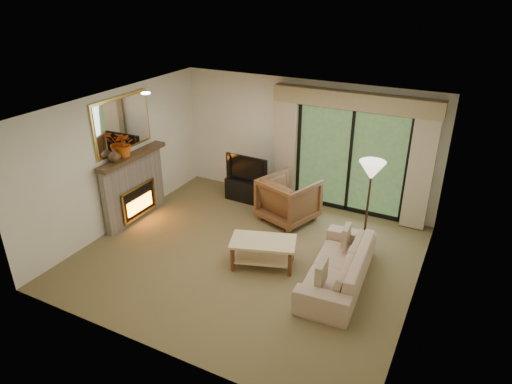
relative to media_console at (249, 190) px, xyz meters
The scene contains 22 objects.
floor 2.21m from the media_console, 62.45° to the right, with size 5.50×5.50×0.00m, color olive.
ceiling 3.23m from the media_console, 62.45° to the right, with size 5.50×5.50×0.00m, color silver.
wall_back 1.57m from the media_console, 28.40° to the left, with size 5.00×5.00×0.00m, color #EFE5CD.
wall_front 4.69m from the media_console, 77.12° to the right, with size 5.00×5.00×0.00m, color #EFE5CD.
wall_left 2.82m from the media_console, 131.62° to the right, with size 5.00×5.00×0.00m, color #EFE5CD.
wall_right 4.37m from the media_console, 27.37° to the right, with size 5.00×5.00×0.00m, color #EFE5CD.
fireplace 2.42m from the media_console, 132.66° to the right, with size 0.24×1.70×1.37m, color gray, non-canonical shape.
mirror 2.98m from the media_console, 134.13° to the right, with size 0.07×1.45×1.02m, color gold, non-canonical shape.
sliding_door 2.25m from the media_console, 13.92° to the left, with size 2.26×0.10×2.16m, color black, non-canonical shape.
curtain_left 1.23m from the media_console, 30.30° to the left, with size 0.45×0.18×2.35m, color tan.
curtain_right 3.52m from the media_console, ahead, with size 0.45×0.18×2.35m, color tan.
cornice 2.93m from the media_console, 11.49° to the left, with size 3.20×0.24×0.32m, color #A08A5D.
media_console is the anchor object (origin of this frame).
tv 0.52m from the media_console, 90.00° to the right, with size 0.97×0.13×0.56m, color black.
armchair 1.21m from the media_console, 21.35° to the right, with size 0.96×0.99×0.90m, color brown.
sofa 3.28m from the media_console, 36.87° to the right, with size 2.10×0.82×0.61m, color tan.
pillow_near 3.64m from the media_console, 45.21° to the right, with size 0.10×0.39×0.39m, color brown.
pillow_far 2.91m from the media_console, 28.11° to the right, with size 0.09×0.34×0.34m, color brown.
coffee_table 2.50m from the media_console, 56.67° to the right, with size 1.07×0.59×0.48m, color #DCBE86, non-canonical shape.
floor_lamp 2.89m from the media_console, 15.78° to the right, with size 0.44×0.44×1.65m, color beige, non-canonical shape.
vase 2.97m from the media_console, 126.29° to the right, with size 0.23×0.23×0.24m, color #45321D.
branches 2.82m from the media_console, 130.18° to the right, with size 0.43×0.38×0.48m, color #D15812.
Camera 1 is at (3.18, -5.90, 4.41)m, focal length 32.00 mm.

